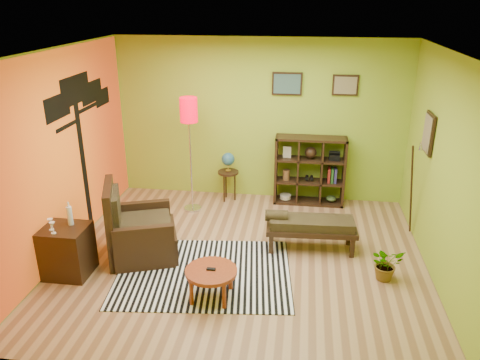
# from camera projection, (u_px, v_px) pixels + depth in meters

# --- Properties ---
(ground) EXTENTS (5.00, 5.00, 0.00)m
(ground) POSITION_uv_depth(u_px,v_px,m) (242.00, 258.00, 6.53)
(ground) COLOR #AA7C54
(ground) RESTS_ON ground
(room_shell) EXTENTS (5.04, 4.54, 2.82)m
(room_shell) POSITION_uv_depth(u_px,v_px,m) (235.00, 133.00, 5.89)
(room_shell) COLOR #8FAD2B
(room_shell) RESTS_ON ground
(zebra_rug) EXTENTS (2.44, 1.94, 0.01)m
(zebra_rug) POSITION_uv_depth(u_px,v_px,m) (204.00, 272.00, 6.18)
(zebra_rug) COLOR white
(zebra_rug) RESTS_ON ground
(coffee_table) EXTENTS (0.62, 0.62, 0.40)m
(coffee_table) POSITION_uv_depth(u_px,v_px,m) (211.00, 274.00, 5.57)
(coffee_table) COLOR maroon
(coffee_table) RESTS_ON ground
(armchair) EXTENTS (1.14, 1.13, 1.09)m
(armchair) POSITION_uv_depth(u_px,v_px,m) (138.00, 234.00, 6.49)
(armchair) COLOR black
(armchair) RESTS_ON ground
(side_cabinet) EXTENTS (0.57, 0.52, 0.99)m
(side_cabinet) POSITION_uv_depth(u_px,v_px,m) (67.00, 251.00, 6.05)
(side_cabinet) COLOR black
(side_cabinet) RESTS_ON ground
(floor_lamp) EXTENTS (0.29, 0.29, 1.93)m
(floor_lamp) POSITION_uv_depth(u_px,v_px,m) (189.00, 120.00, 7.44)
(floor_lamp) COLOR silver
(floor_lamp) RESTS_ON ground
(globe_table) EXTENTS (0.36, 0.36, 0.88)m
(globe_table) POSITION_uv_depth(u_px,v_px,m) (228.00, 165.00, 8.15)
(globe_table) COLOR black
(globe_table) RESTS_ON ground
(cube_shelf) EXTENTS (1.20, 0.35, 1.20)m
(cube_shelf) POSITION_uv_depth(u_px,v_px,m) (310.00, 171.00, 8.06)
(cube_shelf) COLOR black
(cube_shelf) RESTS_ON ground
(bench) EXTENTS (1.31, 0.52, 0.59)m
(bench) POSITION_uv_depth(u_px,v_px,m) (309.00, 225.00, 6.64)
(bench) COLOR black
(bench) RESTS_ON ground
(potted_plant) EXTENTS (0.55, 0.57, 0.35)m
(potted_plant) POSITION_uv_depth(u_px,v_px,m) (386.00, 267.00, 6.00)
(potted_plant) COLOR #26661E
(potted_plant) RESTS_ON ground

